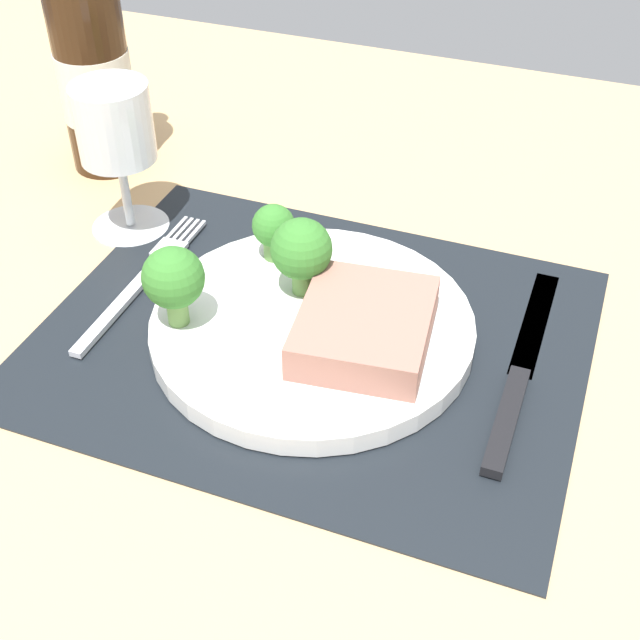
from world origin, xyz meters
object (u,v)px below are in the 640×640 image
object	(u,v)px
wine_bottle	(93,69)
wine_glass	(116,134)
steak	(365,326)
fork	(143,279)
plate	(312,327)
knife	(519,378)

from	to	relation	value
wine_bottle	wine_glass	size ratio (longest dim) A/B	2.03
steak	wine_glass	world-z (taller)	wine_glass
steak	fork	size ratio (longest dim) A/B	0.56
plate	fork	bearing A→B (deg)	174.70
steak	wine_bottle	xyz separation A→B (cm)	(-32.88, 18.72, 6.47)
steak	knife	size ratio (longest dim) A/B	0.47
knife	wine_glass	size ratio (longest dim) A/B	1.72
plate	wine_glass	distance (cm)	23.66
knife	wine_glass	distance (cm)	37.85
wine_bottle	wine_glass	distance (cm)	12.22
fork	wine_bottle	xyz separation A→B (cm)	(-13.19, 16.28, 9.20)
wine_bottle	fork	bearing A→B (deg)	-50.99
wine_bottle	wine_glass	xyz separation A→B (cm)	(7.90, -9.30, -0.60)
plate	steak	world-z (taller)	steak
fork	knife	distance (cm)	30.75
knife	wine_bottle	distance (cm)	48.04
plate	knife	world-z (taller)	plate
plate	knife	bearing A→B (deg)	1.97
plate	wine_bottle	size ratio (longest dim) A/B	0.89
wine_bottle	wine_glass	bearing A→B (deg)	-49.64
wine_bottle	wine_glass	world-z (taller)	wine_bottle
fork	wine_glass	distance (cm)	12.28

